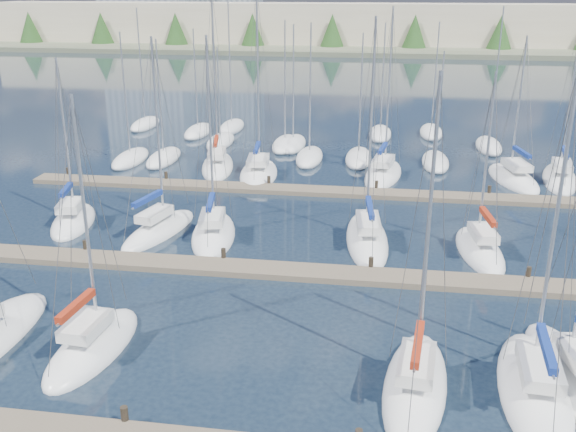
# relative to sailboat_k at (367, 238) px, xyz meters

# --- Properties ---
(ground) EXTENTS (400.00, 400.00, 0.00)m
(ground) POSITION_rel_sailboat_k_xyz_m (-3.66, 38.81, -0.19)
(ground) COLOR #1B2837
(ground) RESTS_ON ground
(dock_mid) EXTENTS (44.00, 1.93, 1.10)m
(dock_mid) POSITION_rel_sailboat_k_xyz_m (-3.66, -5.17, -0.04)
(dock_mid) COLOR #6B5E4C
(dock_mid) RESTS_ON ground
(dock_far) EXTENTS (44.00, 1.93, 1.10)m
(dock_far) POSITION_rel_sailboat_k_xyz_m (-3.66, 8.83, -0.04)
(dock_far) COLOR #6B5E4C
(dock_far) RESTS_ON ground
(sailboat_k) EXTENTS (3.25, 9.10, 13.52)m
(sailboat_k) POSITION_rel_sailboat_k_xyz_m (0.00, 0.00, 0.00)
(sailboat_k) COLOR white
(sailboat_k) RESTS_ON ground
(sailboat_q) EXTENTS (4.25, 8.29, 11.57)m
(sailboat_q) POSITION_rel_sailboat_k_xyz_m (10.79, 14.21, -0.02)
(sailboat_q) COLOR white
(sailboat_q) RESTS_ON ground
(sailboat_r) EXTENTS (3.86, 8.82, 13.93)m
(sailboat_r) POSITION_rel_sailboat_k_xyz_m (14.36, 14.74, 0.00)
(sailboat_r) COLOR white
(sailboat_r) RESTS_ON ground
(sailboat_e) EXTENTS (3.16, 8.20, 12.85)m
(sailboat_e) POSITION_rel_sailboat_k_xyz_m (6.70, -14.06, -0.00)
(sailboat_e) COLOR white
(sailboat_e) RESTS_ON ground
(sailboat_h) EXTENTS (3.80, 6.72, 11.04)m
(sailboat_h) POSITION_rel_sailboat_k_xyz_m (-18.60, 0.19, -0.01)
(sailboat_h) COLOR white
(sailboat_h) RESTS_ON ground
(sailboat_c) EXTENTS (2.97, 6.76, 11.33)m
(sailboat_c) POSITION_rel_sailboat_k_xyz_m (-10.91, -13.77, -0.00)
(sailboat_c) COLOR white
(sailboat_c) RESTS_ON ground
(sailboat_n) EXTENTS (4.14, 8.74, 15.07)m
(sailboat_n) POSITION_rel_sailboat_k_xyz_m (-12.81, 14.35, 0.01)
(sailboat_n) COLOR white
(sailboat_n) RESTS_ON ground
(sailboat_i) EXTENTS (3.77, 7.71, 12.38)m
(sailboat_i) POSITION_rel_sailboat_k_xyz_m (-12.66, -0.55, 0.01)
(sailboat_i) COLOR white
(sailboat_i) RESTS_ON ground
(sailboat_o) EXTENTS (3.75, 8.29, 14.96)m
(sailboat_o) POSITION_rel_sailboat_k_xyz_m (-9.02, 12.70, 0.00)
(sailboat_o) COLOR white
(sailboat_o) RESTS_ON ground
(sailboat_f) EXTENTS (3.70, 8.86, 12.35)m
(sailboat_f) POSITION_rel_sailboat_k_xyz_m (8.40, -13.25, -0.01)
(sailboat_f) COLOR white
(sailboat_f) RESTS_ON ground
(sailboat_d) EXTENTS (3.18, 7.76, 12.52)m
(sailboat_d) POSITION_rel_sailboat_k_xyz_m (2.31, -14.52, -0.00)
(sailboat_d) COLOR white
(sailboat_d) RESTS_ON ground
(sailboat_l) EXTENTS (3.03, 7.15, 10.84)m
(sailboat_l) POSITION_rel_sailboat_k_xyz_m (6.39, -0.80, -0.01)
(sailboat_l) COLOR white
(sailboat_l) RESTS_ON ground
(sailboat_p) EXTENTS (3.80, 8.29, 13.58)m
(sailboat_p) POSITION_rel_sailboat_k_xyz_m (0.80, 13.90, -0.00)
(sailboat_p) COLOR white
(sailboat_p) RESTS_ON ground
(sailboat_j) EXTENTS (3.78, 7.65, 12.49)m
(sailboat_j) POSITION_rel_sailboat_k_xyz_m (-9.21, -0.61, -0.00)
(sailboat_j) COLOR white
(sailboat_j) RESTS_ON ground
(distant_boats) EXTENTS (36.93, 20.75, 13.30)m
(distant_boats) POSITION_rel_sailboat_k_xyz_m (-8.00, 22.58, 0.10)
(distant_boats) COLOR #9EA0A5
(distant_boats) RESTS_ON ground
(shoreline) EXTENTS (400.00, 60.00, 38.00)m
(shoreline) POSITION_rel_sailboat_k_xyz_m (-16.95, 128.59, 7.25)
(shoreline) COLOR #666B51
(shoreline) RESTS_ON ground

